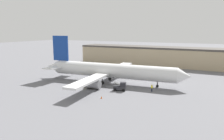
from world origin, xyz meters
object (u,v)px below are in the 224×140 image
object	(u,v)px
airplane	(108,71)
ground_crew_worker	(152,88)
baggage_tug	(89,84)
safety_cone_near	(101,97)
belt_loader_truck	(121,87)

from	to	relation	value
airplane	ground_crew_worker	bearing A→B (deg)	-18.02
airplane	baggage_tug	distance (m)	7.49
baggage_tug	ground_crew_worker	bearing A→B (deg)	37.51
baggage_tug	safety_cone_near	xyz separation A→B (m)	(7.31, -6.64, -0.58)
airplane	belt_loader_truck	xyz separation A→B (m)	(6.41, -5.89, -2.43)
ground_crew_worker	belt_loader_truck	world-z (taller)	belt_loader_truck
ground_crew_worker	belt_loader_truck	xyz separation A→B (m)	(-6.93, -2.59, 0.04)
belt_loader_truck	safety_cone_near	world-z (taller)	belt_loader_truck
ground_crew_worker	baggage_tug	world-z (taller)	baggage_tug
baggage_tug	belt_loader_truck	distance (m)	8.46
airplane	belt_loader_truck	size ratio (longest dim) A/B	13.27
airplane	belt_loader_truck	distance (m)	9.03
ground_crew_worker	baggage_tug	distance (m)	15.74
baggage_tug	safety_cone_near	size ratio (longest dim) A/B	5.55
ground_crew_worker	safety_cone_near	xyz separation A→B (m)	(-8.04, -10.10, -0.66)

